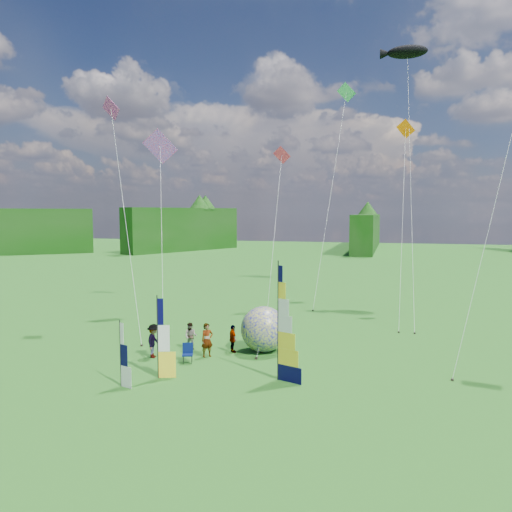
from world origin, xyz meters
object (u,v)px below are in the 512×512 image
(camp_chair, at_px, (188,353))
(kite_whale, at_px, (411,159))
(spectator_c, at_px, (154,341))
(side_banner_far, at_px, (120,355))
(spectator_d, at_px, (233,339))
(bol_inflatable, at_px, (264,329))
(feather_banner_main, at_px, (278,323))
(spectator_a, at_px, (207,340))
(spectator_b, at_px, (191,336))
(side_banner_left, at_px, (158,338))

(camp_chair, distance_m, kite_whale, 22.57)
(spectator_c, height_order, kite_whale, kite_whale)
(side_banner_far, height_order, spectator_d, side_banner_far)
(side_banner_far, relative_size, spectator_d, 1.86)
(spectator_c, relative_size, kite_whale, 0.08)
(side_banner_far, bearing_deg, bol_inflatable, 75.17)
(feather_banner_main, xyz_separation_m, spectator_a, (-4.41, 2.55, -1.73))
(spectator_b, bearing_deg, side_banner_far, -97.83)
(side_banner_far, distance_m, bol_inflatable, 8.38)
(bol_inflatable, height_order, spectator_c, bol_inflatable)
(side_banner_left, bearing_deg, camp_chair, 63.85)
(camp_chair, height_order, kite_whale, kite_whale)
(feather_banner_main, relative_size, spectator_a, 2.92)
(feather_banner_main, height_order, kite_whale, kite_whale)
(spectator_c, xyz_separation_m, camp_chair, (2.11, -0.44, -0.39))
(side_banner_far, bearing_deg, spectator_d, 82.90)
(spectator_b, xyz_separation_m, spectator_d, (2.45, 0.05, 0.01))
(feather_banner_main, distance_m, side_banner_left, 5.55)
(spectator_b, relative_size, spectator_d, 0.99)
(spectator_a, height_order, spectator_c, spectator_a)
(bol_inflatable, xyz_separation_m, spectator_d, (-1.56, -0.63, -0.49))
(feather_banner_main, xyz_separation_m, side_banner_far, (-6.43, -2.67, -1.21))
(camp_chair, xyz_separation_m, kite_whale, (11.00, 16.31, 11.06))
(spectator_a, height_order, spectator_d, spectator_a)
(kite_whale, bearing_deg, side_banner_left, -146.19)
(side_banner_left, xyz_separation_m, kite_whale, (11.38, 18.80, 9.70))
(camp_chair, bearing_deg, spectator_c, 148.13)
(side_banner_left, height_order, side_banner_far, side_banner_left)
(spectator_b, xyz_separation_m, kite_whale, (11.83, 13.93, 10.81))
(side_banner_far, relative_size, camp_chair, 2.82)
(spectator_b, height_order, spectator_c, spectator_c)
(spectator_d, xyz_separation_m, camp_chair, (-1.62, -2.43, -0.26))
(bol_inflatable, relative_size, spectator_c, 1.41)
(feather_banner_main, relative_size, spectator_c, 2.95)
(side_banner_left, relative_size, spectator_b, 2.47)
(side_banner_far, xyz_separation_m, spectator_d, (3.08, 6.34, -0.66))
(spectator_a, height_order, kite_whale, kite_whale)
(side_banner_left, distance_m, spectator_c, 3.53)
(side_banner_left, height_order, spectator_d, side_banner_left)
(side_banner_far, bearing_deg, kite_whale, 77.18)
(side_banner_far, xyz_separation_m, spectator_a, (2.02, 5.22, -0.52))
(spectator_a, relative_size, spectator_d, 1.18)
(side_banner_left, bearing_deg, spectator_b, 77.95)
(bol_inflatable, relative_size, camp_chair, 2.49)
(spectator_c, bearing_deg, camp_chair, -109.31)
(spectator_c, bearing_deg, spectator_d, -69.52)
(side_banner_left, relative_size, spectator_d, 2.44)
(kite_whale, bearing_deg, spectator_a, -149.82)
(kite_whale, bearing_deg, spectator_d, -149.04)
(side_banner_left, bearing_deg, side_banner_far, -144.45)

